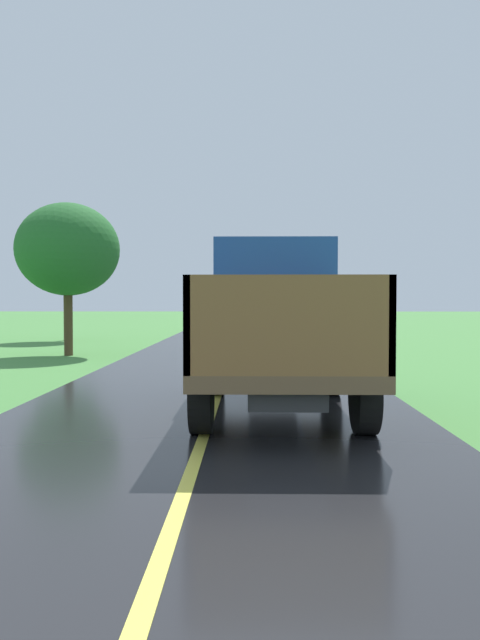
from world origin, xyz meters
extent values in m
cube|color=#2D2D30|center=(1.01, 8.97, 0.68)|extent=(0.90, 5.51, 0.24)
cube|color=brown|center=(1.01, 8.97, 0.88)|extent=(2.30, 5.80, 0.20)
cube|color=#1E479E|center=(1.01, 10.92, 1.93)|extent=(2.10, 1.90, 1.90)
cube|color=black|center=(1.01, 11.87, 2.26)|extent=(1.78, 0.02, 0.76)
cube|color=brown|center=(-0.10, 7.99, 1.53)|extent=(0.08, 3.85, 1.10)
cube|color=brown|center=(2.12, 7.99, 1.53)|extent=(0.08, 3.85, 1.10)
cube|color=brown|center=(1.01, 6.11, 1.53)|extent=(2.30, 0.08, 1.10)
cube|color=brown|center=(1.01, 9.88, 1.53)|extent=(2.30, 0.08, 1.10)
cylinder|color=black|center=(-0.04, 10.77, 0.58)|extent=(0.28, 1.00, 1.00)
cylinder|color=black|center=(2.06, 10.77, 0.58)|extent=(0.28, 1.00, 1.00)
cylinder|color=black|center=(-0.04, 7.37, 0.58)|extent=(0.28, 1.00, 1.00)
cylinder|color=black|center=(2.06, 7.37, 0.58)|extent=(0.28, 1.00, 1.00)
ellipsoid|color=#93B933|center=(1.41, 9.34, 1.17)|extent=(0.54, 0.51, 0.36)
ellipsoid|color=#89B621|center=(1.39, 8.69, 1.19)|extent=(0.46, 0.48, 0.45)
ellipsoid|color=#97B22A|center=(0.57, 6.95, 1.19)|extent=(0.45, 0.49, 0.45)
ellipsoid|color=#88B322|center=(0.30, 8.46, 1.82)|extent=(0.41, 0.52, 0.42)
ellipsoid|color=#92C52C|center=(0.99, 6.51, 1.45)|extent=(0.60, 0.68, 0.46)
ellipsoid|color=#97C224|center=(0.36, 6.98, 1.46)|extent=(0.59, 0.70, 0.51)
ellipsoid|color=#8FB822|center=(0.66, 7.56, 1.45)|extent=(0.59, 0.60, 0.47)
ellipsoid|color=#94B22E|center=(1.73, 7.21, 1.44)|extent=(0.41, 0.47, 0.47)
ellipsoid|color=#96C335|center=(0.70, 6.62, 1.18)|extent=(0.54, 0.57, 0.42)
ellipsoid|color=#81BD2E|center=(1.70, 8.33, 1.17)|extent=(0.53, 0.51, 0.38)
ellipsoid|color=#96C22A|center=(0.67, 6.41, 1.50)|extent=(0.46, 0.56, 0.37)
ellipsoid|color=#94B82E|center=(0.80, 7.28, 1.17)|extent=(0.59, 0.62, 0.38)
ellipsoid|color=#82C62F|center=(1.37, 9.11, 1.50)|extent=(0.41, 0.49, 0.45)
cylinder|color=#4C3823|center=(-5.35, 19.75, 1.06)|extent=(0.28, 0.28, 2.12)
ellipsoid|color=#236028|center=(-5.35, 19.75, 3.45)|extent=(3.33, 3.33, 3.00)
cylinder|color=#4C3823|center=(-7.62, 27.37, 1.38)|extent=(0.28, 0.28, 2.76)
ellipsoid|color=#236028|center=(-7.62, 27.37, 3.95)|extent=(2.98, 2.98, 2.68)
camera|label=1|loc=(0.60, -0.77, 1.80)|focal=35.64mm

